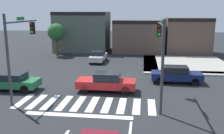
# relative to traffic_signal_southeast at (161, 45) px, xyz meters

# --- Properties ---
(ground_plane) EXTENTS (120.00, 120.00, 0.00)m
(ground_plane) POSITION_rel_traffic_signal_southeast_xyz_m (-5.05, 3.53, -4.08)
(ground_plane) COLOR #232628
(crosswalk_near) EXTENTS (9.62, 2.93, 0.01)m
(crosswalk_near) POSITION_rel_traffic_signal_southeast_xyz_m (-5.05, -0.97, -4.08)
(crosswalk_near) COLOR silver
(crosswalk_near) RESTS_ON ground_plane
(curb_corner_northeast) EXTENTS (10.00, 10.60, 0.15)m
(curb_corner_northeast) POSITION_rel_traffic_signal_southeast_xyz_m (3.44, 12.95, -4.01)
(curb_corner_northeast) COLOR #9E998E
(curb_corner_northeast) RESTS_ON ground_plane
(storefront_row) EXTENTS (23.79, 6.54, 6.22)m
(storefront_row) POSITION_rel_traffic_signal_southeast_xyz_m (-4.05, 22.57, -1.25)
(storefront_row) COLOR #4C564C
(storefront_row) RESTS_ON ground_plane
(traffic_signal_southeast) EXTENTS (0.32, 5.64, 5.86)m
(traffic_signal_southeast) POSITION_rel_traffic_signal_southeast_xyz_m (0.00, 0.00, 0.00)
(traffic_signal_southeast) COLOR #383A3D
(traffic_signal_southeast) RESTS_ON ground_plane
(traffic_signal_southwest) EXTENTS (0.32, 4.85, 6.13)m
(traffic_signal_southwest) POSITION_rel_traffic_signal_southeast_xyz_m (-10.02, -0.07, 0.07)
(traffic_signal_southwest) COLOR #383A3D
(traffic_signal_southwest) RESTS_ON ground_plane
(car_silver) EXTENTS (1.71, 4.18, 1.37)m
(car_silver) POSITION_rel_traffic_signal_southeast_xyz_m (-6.80, 13.75, -3.38)
(car_silver) COLOR #B7BABF
(car_silver) RESTS_ON ground_plane
(car_red) EXTENTS (4.69, 1.75, 1.53)m
(car_red) POSITION_rel_traffic_signal_southeast_xyz_m (-4.02, 2.00, -3.32)
(car_red) COLOR red
(car_red) RESTS_ON ground_plane
(car_navy) EXTENTS (4.45, 1.72, 1.49)m
(car_navy) POSITION_rel_traffic_signal_southeast_xyz_m (1.82, 5.24, -3.32)
(car_navy) COLOR #141E4C
(car_navy) RESTS_ON ground_plane
(car_green) EXTENTS (4.43, 1.81, 1.41)m
(car_green) POSITION_rel_traffic_signal_southeast_xyz_m (-11.72, 1.37, -3.36)
(car_green) COLOR #1E6638
(car_green) RESTS_ON ground_plane
(roadside_tree) EXTENTS (2.46, 2.46, 4.63)m
(roadside_tree) POSITION_rel_traffic_signal_southeast_xyz_m (-13.55, 17.53, -0.73)
(roadside_tree) COLOR #4C3823
(roadside_tree) RESTS_ON ground_plane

